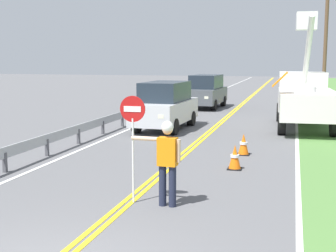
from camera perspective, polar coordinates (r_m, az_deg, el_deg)
The scene contains 13 objects.
centerline_yellow_left at distance 25.88m, azimuth 7.19°, elevation 1.24°, with size 0.11×110.00×0.01m, color yellow.
centerline_yellow_right at distance 25.85m, azimuth 7.58°, elevation 1.23°, with size 0.11×110.00×0.01m, color yellow.
edge_line_right at distance 25.64m, azimuth 15.38°, elevation 0.95°, with size 0.12×110.00×0.01m, color silver.
edge_line_left at distance 26.58m, azimuth -0.33°, elevation 1.49°, with size 0.12×110.00×0.01m, color silver.
flagger_worker at distance 9.83m, azimuth -0.12°, elevation -3.89°, with size 1.09×0.26×1.83m.
stop_sign_paddle at distance 9.98m, azimuth -4.32°, elevation 0.13°, with size 0.56×0.04×2.33m.
utility_bucket_truck at distance 22.28m, azimuth 16.28°, elevation 3.49°, with size 2.67×6.90×5.23m.
oncoming_suv_nearest at distance 20.73m, azimuth -0.33°, elevation 2.53°, with size 2.06×4.67×2.10m.
oncoming_suv_second at distance 29.89m, azimuth 4.68°, elevation 4.24°, with size 2.09×4.69×2.10m.
utility_pole_mid at distance 38.30m, azimuth 18.65°, elevation 9.93°, with size 1.80×0.28×8.74m.
traffic_cone_lead at distance 13.39m, azimuth 8.14°, elevation -3.83°, with size 0.40×0.40×0.70m.
traffic_cone_mid at distance 15.43m, azimuth 9.19°, elevation -2.25°, with size 0.40×0.40×0.70m.
guardrail_left_shoulder at distance 22.74m, azimuth -4.59°, elevation 1.63°, with size 0.10×32.00×0.71m.
Camera 1 is at (3.41, -5.45, 3.10)m, focal length 50.05 mm.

